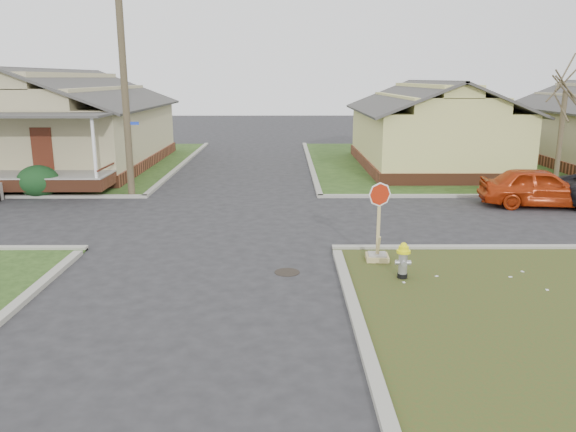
{
  "coord_description": "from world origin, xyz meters",
  "views": [
    {
      "loc": [
        2.14,
        -13.92,
        4.79
      ],
      "look_at": [
        2.23,
        1.0,
        1.1
      ],
      "focal_mm": 35.0,
      "sensor_mm": 36.0,
      "label": 1
    }
  ],
  "objects_px": {
    "utility_pole": "(124,81)",
    "stop_sign": "(378,244)",
    "red_sedan": "(540,187)",
    "fire_hydrant": "(403,259)"
  },
  "relations": [
    {
      "from": "fire_hydrant",
      "to": "stop_sign",
      "type": "relative_size",
      "value": 0.42
    },
    {
      "from": "stop_sign",
      "to": "red_sedan",
      "type": "height_order",
      "value": "stop_sign"
    },
    {
      "from": "utility_pole",
      "to": "red_sedan",
      "type": "height_order",
      "value": "utility_pole"
    },
    {
      "from": "utility_pole",
      "to": "stop_sign",
      "type": "bearing_deg",
      "value": -44.22
    },
    {
      "from": "stop_sign",
      "to": "red_sedan",
      "type": "xyz_separation_m",
      "value": [
        7.22,
        6.61,
        0.24
      ]
    },
    {
      "from": "utility_pole",
      "to": "red_sedan",
      "type": "xyz_separation_m",
      "value": [
        16.03,
        -1.96,
        -3.92
      ]
    },
    {
      "from": "utility_pole",
      "to": "stop_sign",
      "type": "height_order",
      "value": "utility_pole"
    },
    {
      "from": "utility_pole",
      "to": "stop_sign",
      "type": "xyz_separation_m",
      "value": [
        8.81,
        -8.57,
        -4.16
      ]
    },
    {
      "from": "utility_pole",
      "to": "red_sedan",
      "type": "bearing_deg",
      "value": -6.98
    },
    {
      "from": "fire_hydrant",
      "to": "red_sedan",
      "type": "bearing_deg",
      "value": 53.63
    }
  ]
}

